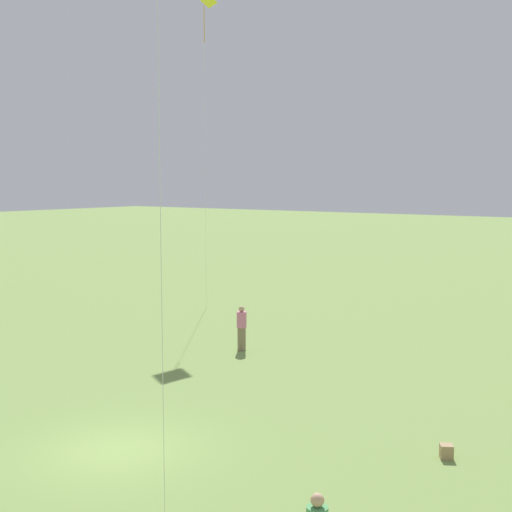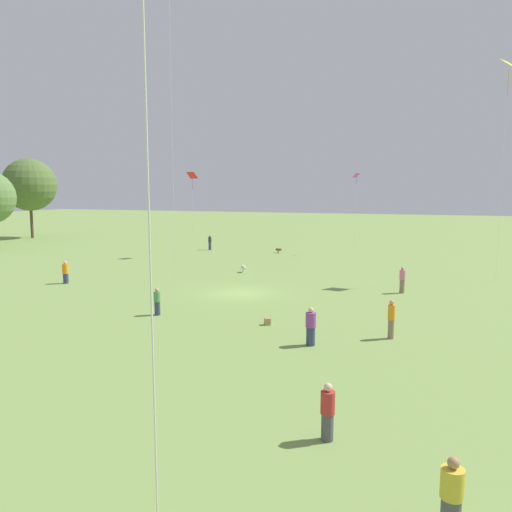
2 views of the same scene
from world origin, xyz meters
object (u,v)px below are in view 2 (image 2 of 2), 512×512
(person_1, at_px, (66,272))
(dog_0, at_px, (279,250))
(person_5, at_px, (328,412))
(person_6, at_px, (391,319))
(person_3, at_px, (402,280))
(picnic_bag_0, at_px, (267,321))
(person_2, at_px, (157,302))
(person_7, at_px, (311,327))
(kite_6, at_px, (356,180))
(person_4, at_px, (451,500))
(person_0, at_px, (210,243))
(kite_7, at_px, (192,178))
(kite_8, at_px, (509,71))
(dog_1, at_px, (244,268))

(person_1, bearing_deg, dog_0, -153.60)
(person_5, height_order, person_6, person_6)
(person_1, bearing_deg, person_3, 150.50)
(person_3, relative_size, picnic_bag_0, 4.27)
(person_2, distance_m, person_3, 16.66)
(person_7, xyz_separation_m, kite_6, (34.16, 3.38, 7.25))
(person_4, height_order, person_6, person_6)
(person_6, xyz_separation_m, kite_6, (31.84, 6.70, 7.16))
(person_0, height_order, person_3, person_3)
(person_7, xyz_separation_m, dog_0, (31.64, 11.40, -0.49))
(kite_7, bearing_deg, kite_8, -134.84)
(person_0, distance_m, person_1, 23.05)
(person_0, bearing_deg, dog_1, -76.38)
(person_6, bearing_deg, person_2, -47.96)
(person_4, relative_size, picnic_bag_0, 4.18)
(person_1, relative_size, person_4, 0.97)
(person_1, xyz_separation_m, kite_6, (25.67, -17.59, 7.28))
(kite_7, height_order, dog_0, kite_7)
(person_4, distance_m, dog_1, 33.28)
(person_1, height_order, person_2, person_1)
(person_5, relative_size, dog_1, 2.33)
(person_3, relative_size, kite_7, 0.20)
(person_3, distance_m, dog_0, 23.27)
(dog_1, bearing_deg, kite_7, -74.37)
(kite_6, xyz_separation_m, kite_8, (-13.47, -12.98, 7.52))
(person_3, bearing_deg, kite_7, -60.99)
(person_3, xyz_separation_m, picnic_bag_0, (-10.84, 6.04, -0.72))
(person_4, bearing_deg, dog_1, 75.92)
(person_1, relative_size, picnic_bag_0, 4.05)
(dog_1, bearing_deg, kite_8, 155.55)
(person_3, relative_size, person_4, 1.02)
(dog_1, bearing_deg, picnic_bag_0, 82.93)
(person_3, xyz_separation_m, person_5, (-21.73, 0.59, -0.08))
(person_2, relative_size, person_5, 0.93)
(kite_7, bearing_deg, person_1, 138.39)
(person_0, relative_size, person_1, 1.02)
(dog_0, xyz_separation_m, picnic_bag_0, (-29.03, -8.45, -0.19))
(person_0, relative_size, person_4, 0.99)
(person_1, bearing_deg, person_4, 102.04)
(person_0, height_order, dog_1, person_0)
(person_1, distance_m, kite_6, 31.96)
(person_6, bearing_deg, person_4, 52.36)
(kite_7, distance_m, dog_0, 12.51)
(dog_1, bearing_deg, person_0, -87.62)
(kite_8, distance_m, dog_0, 28.18)
(person_5, height_order, kite_8, kite_8)
(kite_7, xyz_separation_m, dog_1, (-7.80, -8.76, -7.85))
(kite_7, bearing_deg, dog_1, -166.74)
(person_7, relative_size, kite_7, 0.20)
(person_6, bearing_deg, kite_6, -125.42)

